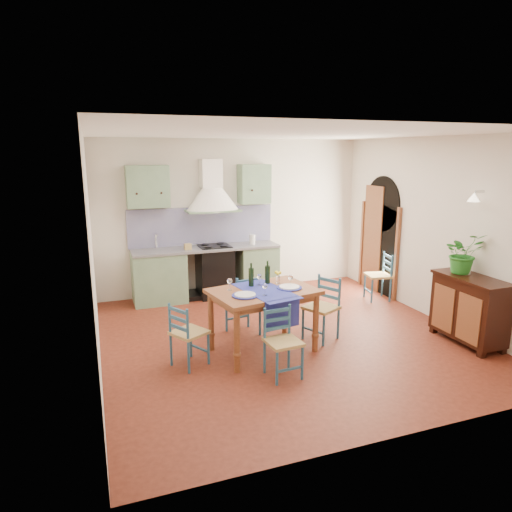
{
  "coord_description": "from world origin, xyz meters",
  "views": [
    {
      "loc": [
        -2.46,
        -5.56,
        2.57
      ],
      "look_at": [
        -0.34,
        0.3,
        1.14
      ],
      "focal_mm": 32.0,
      "sensor_mm": 36.0,
      "label": 1
    }
  ],
  "objects_px": {
    "chair_near": "(282,342)",
    "potted_plant": "(463,253)",
    "dining_table": "(264,297)",
    "sideboard": "(469,307)"
  },
  "relations": [
    {
      "from": "sideboard",
      "to": "chair_near",
      "type": "bearing_deg",
      "value": -179.79
    },
    {
      "from": "dining_table",
      "to": "sideboard",
      "type": "xyz_separation_m",
      "value": [
        2.72,
        -0.7,
        -0.23
      ]
    },
    {
      "from": "dining_table",
      "to": "sideboard",
      "type": "relative_size",
      "value": 1.38
    },
    {
      "from": "dining_table",
      "to": "sideboard",
      "type": "distance_m",
      "value": 2.82
    },
    {
      "from": "chair_near",
      "to": "potted_plant",
      "type": "distance_m",
      "value": 2.89
    },
    {
      "from": "chair_near",
      "to": "sideboard",
      "type": "height_order",
      "value": "sideboard"
    },
    {
      "from": "potted_plant",
      "to": "sideboard",
      "type": "bearing_deg",
      "value": -92.61
    },
    {
      "from": "chair_near",
      "to": "dining_table",
      "type": "bearing_deg",
      "value": 86.73
    },
    {
      "from": "sideboard",
      "to": "potted_plant",
      "type": "xyz_separation_m",
      "value": [
        0.01,
        0.21,
        0.71
      ]
    },
    {
      "from": "chair_near",
      "to": "potted_plant",
      "type": "xyz_separation_m",
      "value": [
        2.77,
        0.22,
        0.8
      ]
    }
  ]
}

